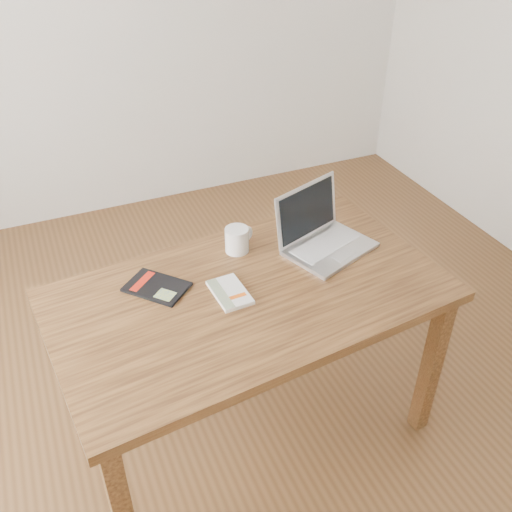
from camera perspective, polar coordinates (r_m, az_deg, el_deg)
name	(u,v)px	position (r m, az deg, el deg)	size (l,w,h in m)	color
room	(219,120)	(1.80, -3.77, 13.38)	(4.04, 4.04, 2.70)	brown
desk	(250,310)	(2.09, -0.61, -5.44)	(1.47, 0.94, 0.75)	brown
white_guidebook	(230,293)	(2.02, -2.64, -3.67)	(0.12, 0.19, 0.02)	silver
black_guidebook	(157,287)	(2.07, -9.90, -3.06)	(0.25, 0.26, 0.01)	black
laptop	(322,235)	(2.25, 6.59, 2.11)	(0.40, 0.36, 0.23)	silver
coffee_mug	(237,239)	(2.21, -1.86, 1.70)	(0.13, 0.09, 0.10)	white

